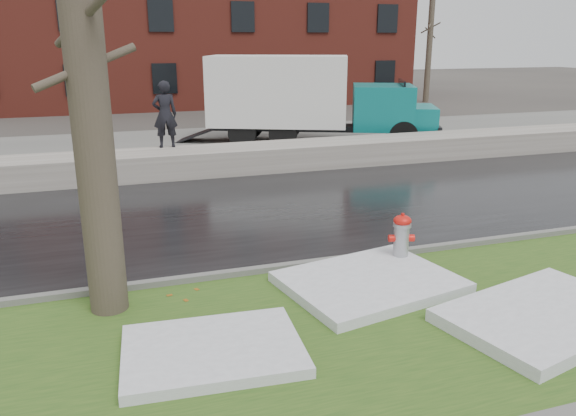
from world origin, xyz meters
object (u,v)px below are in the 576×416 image
object	(u,v)px
fire_hydrant	(401,237)
box_truck	(306,98)
tree	(86,73)
worker	(165,114)

from	to	relation	value
fire_hydrant	box_truck	bearing A→B (deg)	93.34
tree	box_truck	bearing A→B (deg)	58.53
fire_hydrant	worker	world-z (taller)	worker
fire_hydrant	tree	bearing A→B (deg)	-162.49
tree	box_truck	world-z (taller)	tree
tree	worker	bearing A→B (deg)	78.09
fire_hydrant	box_truck	xyz separation A→B (m)	(2.54, 11.93, 1.19)
worker	tree	bearing A→B (deg)	77.26
box_truck	worker	xyz separation A→B (m)	(-5.54, -3.24, -0.00)
tree	fire_hydrant	bearing A→B (deg)	2.18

